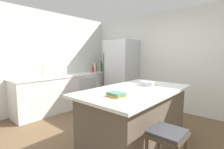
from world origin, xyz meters
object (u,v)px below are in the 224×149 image
refrigerator (121,72)px  syrup_bottle (104,68)px  hot_sauce_bottle (93,69)px  vinegar_bottle (96,68)px  bar_stool (167,142)px  mixing_bowl (147,83)px  gin_bottle (100,68)px  sink_faucet (54,70)px  olive_oil_bottle (101,68)px  kitchen_island (136,117)px  paper_towel_roll (65,70)px  flower_vase (43,74)px  cookbook_stack (116,94)px  wine_bottle (102,67)px

refrigerator → syrup_bottle: bearing=168.6°
hot_sauce_bottle → vinegar_bottle: bearing=107.8°
bar_stool → mixing_bowl: mixing_bowl is taller
syrup_bottle → gin_bottle: bearing=-73.8°
sink_faucet → refrigerator: bearing=60.9°
bar_stool → gin_bottle: size_ratio=2.01×
syrup_bottle → mixing_bowl: size_ratio=1.17×
bar_stool → olive_oil_bottle: olive_oil_bottle is taller
kitchen_island → paper_towel_roll: size_ratio=6.15×
gin_bottle → hot_sauce_bottle: size_ratio=1.35×
hot_sauce_bottle → mixing_bowl: hot_sauce_bottle is taller
flower_vase → paper_towel_roll: 0.60m
kitchen_island → bar_stool: size_ratio=2.81×
bar_stool → mixing_bowl: 1.29m
syrup_bottle → olive_oil_bottle: syrup_bottle is taller
gin_bottle → cookbook_stack: 3.32m
flower_vase → mixing_bowl: size_ratio=1.29×
mixing_bowl → hot_sauce_bottle: bearing=159.5°
paper_towel_roll → bar_stool: bearing=-15.0°
flower_vase → paper_towel_roll: (0.00, 0.60, 0.04)m
sink_faucet → gin_bottle: bearing=86.1°
flower_vase → paper_towel_roll: bearing=89.8°
gin_bottle → olive_oil_bottle: bearing=105.5°
kitchen_island → wine_bottle: 3.17m
paper_towel_roll → sink_faucet: bearing=-105.9°
sink_faucet → hot_sauce_bottle: size_ratio=1.20×
vinegar_bottle → syrup_bottle: bearing=92.0°
refrigerator → syrup_bottle: (-0.90, 0.18, 0.09)m
hot_sauce_bottle → bar_stool: bearing=-30.1°
paper_towel_roll → wine_bottle: 1.48m
olive_oil_bottle → gin_bottle: gin_bottle is taller
sink_faucet → syrup_bottle: (0.02, 1.84, -0.04)m
refrigerator → wine_bottle: size_ratio=5.90×
kitchen_island → olive_oil_bottle: 3.05m
bar_stool → hot_sauce_bottle: size_ratio=2.73×
kitchen_island → gin_bottle: 2.98m
sink_faucet → cookbook_stack: sink_faucet is taller
bar_stool → gin_bottle: gin_bottle is taller
cookbook_stack → bar_stool: bearing=1.4°
hot_sauce_bottle → syrup_bottle: bearing=97.5°
olive_oil_bottle → refrigerator: bearing=0.6°
paper_towel_roll → gin_bottle: (0.03, 1.29, 0.00)m
gin_bottle → vinegar_bottle: (-0.07, -0.10, -0.01)m
flower_vase → wine_bottle: flower_vase is taller
olive_oil_bottle → hot_sauce_bottle: 0.39m
syrup_bottle → kitchen_island: bearing=-36.8°
sink_faucet → hot_sauce_bottle: bearing=85.5°
flower_vase → cookbook_stack: bearing=-6.3°
wine_bottle → vinegar_bottle: size_ratio=1.10×
vinegar_bottle → mixing_bowl: vinegar_bottle is taller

